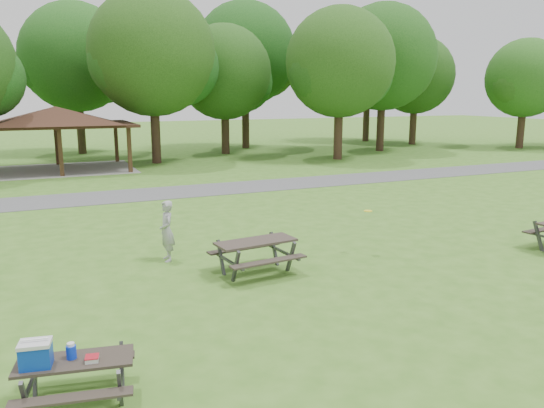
{
  "coord_description": "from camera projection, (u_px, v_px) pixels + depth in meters",
  "views": [
    {
      "loc": [
        -5.15,
        -9.86,
        4.45
      ],
      "look_at": [
        1.0,
        4.0,
        1.3
      ],
      "focal_mm": 35.0,
      "sensor_mm": 36.0,
      "label": 1
    }
  ],
  "objects": [
    {
      "name": "ground",
      "position": [
        304.0,
        298.0,
        11.78
      ],
      "size": [
        160.0,
        160.0,
        0.0
      ],
      "primitive_type": "plane",
      "color": "#3E7120",
      "rests_on": "ground"
    },
    {
      "name": "asphalt_path",
      "position": [
        164.0,
        193.0,
        24.31
      ],
      "size": [
        120.0,
        3.2,
        0.02
      ],
      "primitive_type": "cube",
      "color": "#4E4F51",
      "rests_on": "ground"
    },
    {
      "name": "pavilion",
      "position": [
        56.0,
        118.0,
        31.05
      ],
      "size": [
        8.6,
        7.01,
        3.76
      ],
      "color": "#311F12",
      "rests_on": "ground"
    },
    {
      "name": "tree_row_e",
      "position": [
        154.0,
        57.0,
        33.63
      ],
      "size": [
        8.4,
        8.0,
        11.02
      ],
      "color": "black",
      "rests_on": "ground"
    },
    {
      "name": "tree_row_f",
      "position": [
        225.0,
        75.0,
        39.33
      ],
      "size": [
        7.35,
        7.0,
        9.55
      ],
      "color": "black",
      "rests_on": "ground"
    },
    {
      "name": "tree_row_g",
      "position": [
        341.0,
        66.0,
        35.8
      ],
      "size": [
        7.77,
        7.4,
        10.25
      ],
      "color": "#322016",
      "rests_on": "ground"
    },
    {
      "name": "tree_row_h",
      "position": [
        384.0,
        60.0,
        41.18
      ],
      "size": [
        8.61,
        8.2,
        11.37
      ],
      "color": "#301E15",
      "rests_on": "ground"
    },
    {
      "name": "tree_row_i",
      "position": [
        416.0,
        77.0,
        46.91
      ],
      "size": [
        7.14,
        6.8,
        9.52
      ],
      "color": "#332116",
      "rests_on": "ground"
    },
    {
      "name": "tree_row_j",
      "position": [
        526.0,
        80.0,
        43.55
      ],
      "size": [
        6.72,
        6.4,
        8.96
      ],
      "color": "#311F16",
      "rests_on": "ground"
    },
    {
      "name": "tree_deep_b",
      "position": [
        77.0,
        61.0,
        39.18
      ],
      "size": [
        8.4,
        8.0,
        11.13
      ],
      "color": "black",
      "rests_on": "ground"
    },
    {
      "name": "tree_deep_c",
      "position": [
        246.0,
        57.0,
        43.34
      ],
      "size": [
        8.82,
        8.4,
        11.9
      ],
      "color": "#311E15",
      "rests_on": "ground"
    },
    {
      "name": "tree_deep_d",
      "position": [
        369.0,
        66.0,
        49.93
      ],
      "size": [
        8.4,
        8.0,
        11.27
      ],
      "color": "black",
      "rests_on": "ground"
    },
    {
      "name": "picnic_table_near",
      "position": [
        63.0,
        364.0,
        7.6
      ],
      "size": [
        1.85,
        1.59,
        1.14
      ],
      "color": "#2B241F",
      "rests_on": "ground"
    },
    {
      "name": "picnic_table_middle",
      "position": [
        256.0,
        248.0,
        13.33
      ],
      "size": [
        2.18,
        1.83,
        0.88
      ],
      "color": "#312823",
      "rests_on": "ground"
    },
    {
      "name": "frisbee_in_flight",
      "position": [
        368.0,
        211.0,
        14.82
      ],
      "size": [
        0.24,
        0.24,
        0.02
      ],
      "color": "yellow",
      "rests_on": "ground"
    },
    {
      "name": "frisbee_thrower",
      "position": [
        167.0,
        231.0,
        14.29
      ],
      "size": [
        0.4,
        0.61,
        1.66
      ],
      "primitive_type": "imported",
      "rotation": [
        0.0,
        0.0,
        -1.56
      ],
      "color": "#9C9C9E",
      "rests_on": "ground"
    }
  ]
}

